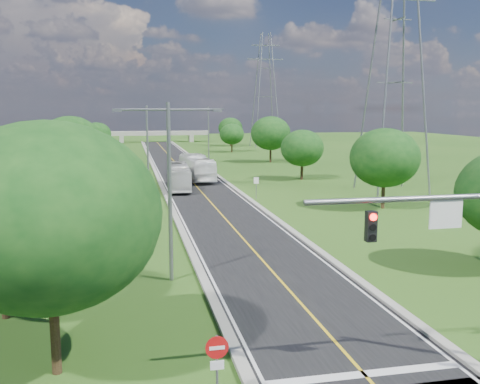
# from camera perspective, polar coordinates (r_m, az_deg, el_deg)

# --- Properties ---
(ground) EXTENTS (260.00, 260.00, 0.00)m
(ground) POSITION_cam_1_polar(r_m,az_deg,el_deg) (78.44, -5.74, 1.78)
(ground) COLOR #234714
(ground) RESTS_ON ground
(road) EXTENTS (8.00, 150.00, 0.06)m
(road) POSITION_cam_1_polar(r_m,az_deg,el_deg) (84.36, -6.18, 2.29)
(road) COLOR black
(road) RESTS_ON ground
(curb_left) EXTENTS (0.50, 150.00, 0.22)m
(curb_left) POSITION_cam_1_polar(r_m,az_deg,el_deg) (84.05, -9.06, 2.26)
(curb_left) COLOR gray
(curb_left) RESTS_ON ground
(curb_right) EXTENTS (0.50, 150.00, 0.22)m
(curb_right) POSITION_cam_1_polar(r_m,az_deg,el_deg) (84.87, -3.32, 2.42)
(curb_right) COLOR gray
(curb_right) RESTS_ON ground
(signal_mast) EXTENTS (8.54, 0.33, 7.20)m
(signal_mast) POSITION_cam_1_polar(r_m,az_deg,el_deg) (20.79, 23.45, -5.04)
(signal_mast) COLOR slate
(signal_mast) RESTS_ON ground
(do_not_enter_left) EXTENTS (0.76, 0.11, 2.50)m
(do_not_enter_left) POSITION_cam_1_polar(r_m,az_deg,el_deg) (17.92, -2.47, -17.18)
(do_not_enter_left) COLOR slate
(do_not_enter_left) RESTS_ON ground
(speed_limit_sign) EXTENTS (0.55, 0.09, 2.40)m
(speed_limit_sign) POSITION_cam_1_polar(r_m,az_deg,el_deg) (57.55, 1.74, 0.84)
(speed_limit_sign) COLOR slate
(speed_limit_sign) RESTS_ON ground
(overpass) EXTENTS (30.00, 3.00, 3.20)m
(overpass) POSITION_cam_1_polar(r_m,az_deg,el_deg) (157.79, -8.88, 6.15)
(overpass) COLOR gray
(overpass) RESTS_ON ground
(streetlight_near_left) EXTENTS (5.90, 0.25, 10.00)m
(streetlight_near_left) POSITION_cam_1_polar(r_m,az_deg,el_deg) (29.73, -7.53, 1.65)
(streetlight_near_left) COLOR slate
(streetlight_near_left) RESTS_ON ground
(streetlight_mid_left) EXTENTS (5.90, 0.25, 10.00)m
(streetlight_mid_left) POSITION_cam_1_polar(r_m,az_deg,el_deg) (62.56, -9.84, 5.36)
(streetlight_mid_left) COLOR slate
(streetlight_mid_left) RESTS_ON ground
(streetlight_far_right) EXTENTS (5.90, 0.25, 10.00)m
(streetlight_far_right) POSITION_cam_1_polar(r_m,az_deg,el_deg) (96.53, -3.38, 6.67)
(streetlight_far_right) COLOR slate
(streetlight_far_right) RESTS_ON ground
(power_tower_near) EXTENTS (9.00, 6.40, 28.00)m
(power_tower_near) POSITION_cam_1_polar(r_m,az_deg,el_deg) (65.00, 16.27, 12.39)
(power_tower_near) COLOR slate
(power_tower_near) RESTS_ON ground
(power_tower_far) EXTENTS (9.00, 6.40, 28.00)m
(power_tower_far) POSITION_cam_1_polar(r_m,az_deg,el_deg) (136.82, 2.71, 10.70)
(power_tower_far) COLOR slate
(power_tower_far) RESTS_ON ground
(tree_lb) EXTENTS (6.30, 6.30, 7.33)m
(tree_lb) POSITION_cam_1_polar(r_m,az_deg,el_deg) (46.35, -21.47, 2.07)
(tree_lb) COLOR black
(tree_lb) RESTS_ON ground
(tree_lc) EXTENTS (7.56, 7.56, 8.79)m
(tree_lc) POSITION_cam_1_polar(r_m,az_deg,el_deg) (67.88, -17.63, 5.03)
(tree_lc) COLOR black
(tree_lc) RESTS_ON ground
(tree_ld) EXTENTS (6.72, 6.72, 7.82)m
(tree_ld) POSITION_cam_1_polar(r_m,az_deg,el_deg) (91.96, -17.39, 5.56)
(tree_ld) COLOR black
(tree_ld) RESTS_ON ground
(tree_le) EXTENTS (5.88, 5.88, 6.84)m
(tree_le) POSITION_cam_1_polar(r_m,az_deg,el_deg) (115.71, -15.01, 5.95)
(tree_le) COLOR black
(tree_le) RESTS_ON ground
(tree_lf) EXTENTS (7.98, 7.98, 9.28)m
(tree_lf) POSITION_cam_1_polar(r_m,az_deg,el_deg) (19.98, -19.75, -2.49)
(tree_lf) COLOR black
(tree_lf) RESTS_ON ground
(tree_rb) EXTENTS (6.72, 6.72, 7.82)m
(tree_rb) POSITION_cam_1_polar(r_m,az_deg,el_deg) (53.42, 15.17, 3.54)
(tree_rb) COLOR black
(tree_rb) RESTS_ON ground
(tree_rc) EXTENTS (5.88, 5.88, 6.84)m
(tree_rc) POSITION_cam_1_polar(r_m,az_deg,el_deg) (73.37, 6.66, 4.67)
(tree_rc) COLOR black
(tree_rc) RESTS_ON ground
(tree_rd) EXTENTS (7.14, 7.14, 8.30)m
(tree_rd) POSITION_cam_1_polar(r_m,az_deg,el_deg) (96.84, 3.29, 6.28)
(tree_rd) COLOR black
(tree_rd) RESTS_ON ground
(tree_re) EXTENTS (5.46, 5.46, 6.35)m
(tree_re) POSITION_cam_1_polar(r_m,az_deg,el_deg) (119.71, -0.88, 6.19)
(tree_re) COLOR black
(tree_re) RESTS_ON ground
(tree_rf) EXTENTS (6.30, 6.30, 7.33)m
(tree_rf) POSITION_cam_1_polar(r_m,az_deg,el_deg) (139.97, -1.03, 6.84)
(tree_rf) COLOR black
(tree_rf) RESTS_ON ground
(bus_outbound) EXTENTS (3.70, 12.18, 3.34)m
(bus_outbound) POSITION_cam_1_polar(r_m,az_deg,el_deg) (72.62, -4.65, 2.60)
(bus_outbound) COLOR white
(bus_outbound) RESTS_ON road
(bus_inbound) EXTENTS (3.18, 10.97, 3.02)m
(bus_inbound) POSITION_cam_1_polar(r_m,az_deg,el_deg) (64.58, -6.56, 1.64)
(bus_inbound) COLOR silver
(bus_inbound) RESTS_ON road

